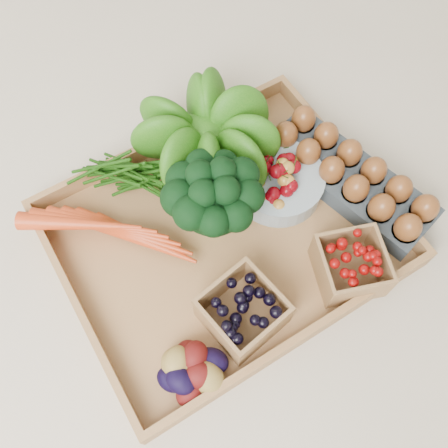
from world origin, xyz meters
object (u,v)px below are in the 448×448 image
tray (224,237)px  broccoli (214,209)px  cherry_bowl (278,182)px  egg_carton (349,180)px

tray → broccoli: size_ratio=3.48×
tray → broccoli: broccoli is taller
cherry_bowl → broccoli: bearing=-178.0°
tray → egg_carton: size_ratio=1.72×
broccoli → egg_carton: broccoli is taller
broccoli → egg_carton: 0.26m
broccoli → cherry_bowl: size_ratio=0.97×
cherry_bowl → egg_carton: 0.13m
broccoli → cherry_bowl: bearing=2.0°
tray → egg_carton: (0.25, -0.03, 0.03)m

